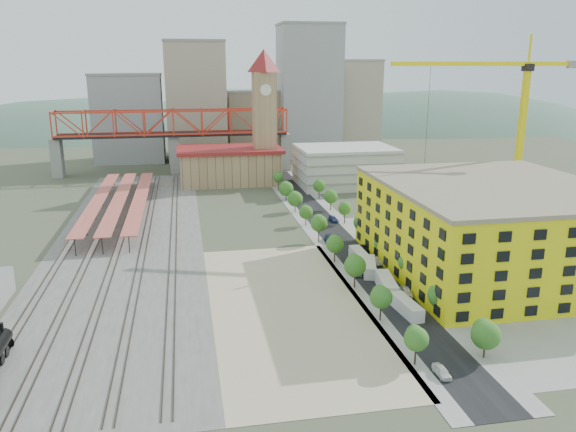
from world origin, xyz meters
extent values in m
plane|color=#474C38|center=(0.00, 0.00, 0.00)|extent=(400.00, 400.00, 0.00)
cube|color=#605E59|center=(-36.00, 17.50, 0.03)|extent=(36.00, 165.00, 0.06)
cube|color=tan|center=(-4.00, -31.50, 0.03)|extent=(28.00, 67.00, 0.06)
cube|color=black|center=(16.00, 15.00, 0.03)|extent=(12.00, 170.00, 0.06)
cube|color=gray|center=(10.50, 15.00, 0.02)|extent=(3.00, 170.00, 0.04)
cube|color=gray|center=(21.50, 15.00, 0.02)|extent=(3.00, 170.00, 0.04)
cube|color=gray|center=(45.00, -20.00, 0.03)|extent=(50.00, 90.00, 0.06)
cube|color=#382B23|center=(-50.72, 17.50, 0.15)|extent=(0.12, 160.00, 0.18)
cube|color=#382B23|center=(-49.28, 17.50, 0.15)|extent=(0.12, 160.00, 0.18)
cube|color=#382B23|center=(-44.72, 17.50, 0.15)|extent=(0.12, 160.00, 0.18)
cube|color=#382B23|center=(-43.28, 17.50, 0.15)|extent=(0.12, 160.00, 0.18)
cube|color=#382B23|center=(-38.72, 17.50, 0.15)|extent=(0.12, 160.00, 0.18)
cube|color=#382B23|center=(-37.28, 17.50, 0.15)|extent=(0.12, 160.00, 0.18)
cube|color=#382B23|center=(-32.72, 17.50, 0.15)|extent=(0.12, 160.00, 0.18)
cube|color=#382B23|center=(-31.28, 17.50, 0.15)|extent=(0.12, 160.00, 0.18)
cube|color=#382B23|center=(-25.72, 17.50, 0.15)|extent=(0.12, 160.00, 0.18)
cube|color=#382B23|center=(-24.28, 17.50, 0.15)|extent=(0.12, 160.00, 0.18)
cube|color=#DA5456|center=(-47.00, 45.00, 4.00)|extent=(4.00, 80.00, 0.25)
cylinder|color=black|center=(-47.00, 45.00, 2.00)|extent=(0.24, 0.24, 4.00)
cube|color=#DA5456|center=(-41.00, 45.00, 4.00)|extent=(4.00, 80.00, 0.25)
cylinder|color=black|center=(-41.00, 45.00, 2.00)|extent=(0.24, 0.24, 4.00)
cube|color=#DA5456|center=(-35.00, 45.00, 4.00)|extent=(4.00, 80.00, 0.25)
cylinder|color=black|center=(-35.00, 45.00, 2.00)|extent=(0.24, 0.24, 4.00)
cube|color=tan|center=(-5.00, 82.00, 6.00)|extent=(36.00, 22.00, 12.00)
cube|color=maroon|center=(-5.00, 82.00, 12.50)|extent=(38.00, 24.00, 1.20)
cube|color=tan|center=(8.00, 80.00, 20.00)|extent=(8.00, 8.00, 40.00)
pyramid|color=maroon|center=(8.00, 80.00, 48.00)|extent=(12.00, 12.00, 8.00)
cylinder|color=white|center=(8.00, 75.90, 34.00)|extent=(4.00, 0.30, 4.00)
cube|color=silver|center=(36.00, 70.00, 7.00)|extent=(34.00, 26.00, 14.00)
cube|color=gray|center=(-70.00, 105.00, 7.50)|extent=(4.00, 6.00, 15.00)
cube|color=gray|center=(20.00, 105.00, 7.50)|extent=(4.00, 6.00, 15.00)
cube|color=gray|center=(-25.00, 105.00, 7.50)|extent=(4.00, 6.00, 15.00)
cube|color=black|center=(-25.00, 105.00, 15.50)|extent=(90.00, 9.00, 1.00)
cube|color=yellow|center=(42.00, -20.00, 9.00)|extent=(44.00, 50.00, 18.00)
cube|color=gray|center=(42.00, -20.00, 18.40)|extent=(44.60, 50.60, 0.80)
cube|color=#9EA0A3|center=(-45.00, 140.00, 19.00)|extent=(30.00, 25.00, 38.00)
cube|color=#B2A58C|center=(-15.00, 135.00, 26.00)|extent=(26.00, 22.00, 52.00)
cube|color=gray|center=(12.00, 150.00, 15.00)|extent=(24.00, 24.00, 30.00)
cube|color=#9EA0A3|center=(38.00, 140.00, 30.00)|extent=(28.00, 22.00, 60.00)
cube|color=#B2A58C|center=(62.00, 145.00, 22.00)|extent=(22.00, 20.00, 44.00)
cube|color=brown|center=(-2.00, 160.00, 13.00)|extent=(20.00, 20.00, 26.00)
ellipsoid|color=#4C6B59|center=(-80.00, 260.00, -68.00)|extent=(396.00, 216.00, 180.00)
ellipsoid|color=#4C6B59|center=(40.00, 260.00, -92.00)|extent=(484.00, 264.00, 220.00)
ellipsoid|color=#4C6B59|center=(160.00, 260.00, -70.00)|extent=(418.00, 228.00, 190.00)
cylinder|color=black|center=(-50.00, -39.55, 3.97)|extent=(0.66, 0.66, 1.51)
cone|color=black|center=(-50.00, -37.85, 0.85)|extent=(2.46, 1.51, 2.46)
cube|color=yellow|center=(65.93, 9.90, 20.50)|extent=(1.46, 1.46, 41.00)
cube|color=black|center=(65.93, 9.90, 41.91)|extent=(2.28, 2.28, 1.82)
cube|color=yellow|center=(49.45, 15.22, 42.82)|extent=(33.28, 11.68, 1.09)
cube|color=yellow|center=(71.13, 8.22, 42.82)|extent=(10.74, 4.40, 1.09)
cube|color=gray|center=(76.33, 6.53, 42.64)|extent=(3.30, 3.01, 1.82)
cube|color=yellow|center=(65.93, 9.90, 46.47)|extent=(0.46, 0.46, 7.29)
cube|color=silver|center=(16.00, -38.13, 1.23)|extent=(3.18, 9.18, 2.46)
cube|color=silver|center=(16.00, -28.00, 1.39)|extent=(4.14, 10.43, 2.78)
cube|color=silver|center=(16.00, -17.71, 1.28)|extent=(5.03, 9.66, 2.56)
cube|color=silver|center=(16.00, -11.18, 1.30)|extent=(2.60, 9.54, 2.60)
imported|color=silver|center=(13.00, -58.60, 0.67)|extent=(1.67, 3.98, 1.35)
imported|color=gray|center=(13.00, -18.08, 0.78)|extent=(2.30, 4.95, 1.57)
imported|color=black|center=(13.00, -17.79, 0.74)|extent=(2.79, 5.46, 1.48)
imported|color=navy|center=(13.00, 4.63, 0.69)|extent=(2.74, 5.04, 1.39)
imported|color=white|center=(19.00, -30.70, 0.79)|extent=(2.50, 4.85, 1.58)
imported|color=#99999E|center=(19.00, -12.81, 0.75)|extent=(2.04, 4.70, 1.50)
imported|color=black|center=(19.00, -4.14, 0.70)|extent=(2.91, 5.27, 1.40)
imported|color=navy|center=(19.00, 22.41, 0.66)|extent=(2.27, 4.70, 1.32)
camera|label=1|loc=(-21.36, -124.17, 42.66)|focal=35.00mm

